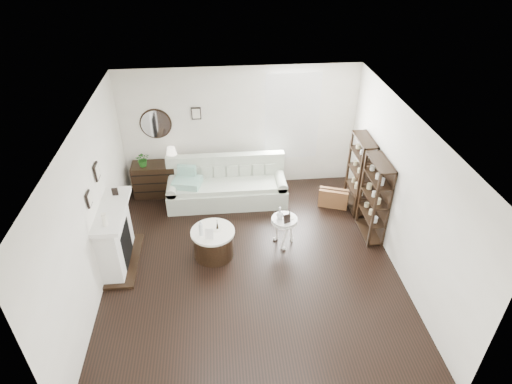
{
  "coord_description": "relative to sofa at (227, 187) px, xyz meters",
  "views": [
    {
      "loc": [
        -0.46,
        -5.6,
        5.25
      ],
      "look_at": [
        0.15,
        0.8,
        1.0
      ],
      "focal_mm": 30.0,
      "sensor_mm": 36.0,
      "label": 1
    }
  ],
  "objects": [
    {
      "name": "eiffel_drum",
      "position": [
        -0.23,
        -1.69,
        0.31
      ],
      "size": [
        0.1,
        0.1,
        0.18
      ],
      "primitive_type": null,
      "rotation": [
        0.0,
        0.0,
        -0.01
      ],
      "color": "black",
      "rests_on": "drum_table"
    },
    {
      "name": "shelf_unit_near",
      "position": [
        2.67,
        -1.43,
        0.48
      ],
      "size": [
        0.3,
        0.8,
        1.6
      ],
      "color": "black",
      "rests_on": "ground"
    },
    {
      "name": "pedestal_table",
      "position": [
        0.99,
        -1.56,
        0.21
      ],
      "size": [
        0.48,
        0.48,
        0.58
      ],
      "rotation": [
        0.0,
        0.0,
        -0.05
      ],
      "color": "white",
      "rests_on": "ground"
    },
    {
      "name": "card_frame_ped",
      "position": [
        1.01,
        -1.69,
        0.35
      ],
      "size": [
        0.14,
        0.09,
        0.17
      ],
      "primitive_type": "cube",
      "rotation": [
        -0.21,
        0.0,
        0.34
      ],
      "color": "black",
      "rests_on": "pedestal_table"
    },
    {
      "name": "card_frame_drum",
      "position": [
        -0.37,
        -1.94,
        0.32
      ],
      "size": [
        0.15,
        0.09,
        0.19
      ],
      "primitive_type": "cube",
      "rotation": [
        -0.21,
        0.0,
        -0.23
      ],
      "color": "silver",
      "rests_on": "drum_table"
    },
    {
      "name": "suitcase",
      "position": [
        2.21,
        -0.45,
        -0.12
      ],
      "size": [
        0.63,
        0.4,
        0.4
      ],
      "primitive_type": "cube",
      "rotation": [
        0.0,
        0.0,
        -0.36
      ],
      "color": "brown",
      "rests_on": "ground"
    },
    {
      "name": "table_lamp",
      "position": [
        -1.12,
        0.39,
        0.61
      ],
      "size": [
        0.25,
        0.25,
        0.38
      ],
      "primitive_type": null,
      "rotation": [
        0.0,
        0.0,
        -0.06
      ],
      "color": "white",
      "rests_on": "dresser"
    },
    {
      "name": "room",
      "position": [
        1.08,
        0.62,
        1.28
      ],
      "size": [
        5.5,
        5.5,
        5.5
      ],
      "color": "black",
      "rests_on": "ground"
    },
    {
      "name": "dresser",
      "position": [
        -1.45,
        0.39,
        0.05
      ],
      "size": [
        1.11,
        0.48,
        0.74
      ],
      "color": "black",
      "rests_on": "ground"
    },
    {
      "name": "quilt",
      "position": [
        -0.81,
        -0.12,
        0.25
      ],
      "size": [
        0.65,
        0.58,
        0.14
      ],
      "primitive_type": "cube",
      "rotation": [
        0.0,
        0.0,
        -0.26
      ],
      "color": "#289560",
      "rests_on": "sofa"
    },
    {
      "name": "fireplace",
      "position": [
        -1.97,
        -1.78,
        0.22
      ],
      "size": [
        0.5,
        1.4,
        1.84
      ],
      "color": "white",
      "rests_on": "ground"
    },
    {
      "name": "bottle_drum",
      "position": [
        -0.51,
        -1.83,
        0.37
      ],
      "size": [
        0.07,
        0.07,
        0.29
      ],
      "primitive_type": "cylinder",
      "color": "silver",
      "rests_on": "drum_table"
    },
    {
      "name": "eiffel_ped",
      "position": [
        1.09,
        -1.53,
        0.35
      ],
      "size": [
        0.12,
        0.12,
        0.18
      ],
      "primitive_type": null,
      "rotation": [
        0.0,
        0.0,
        -0.23
      ],
      "color": "black",
      "rests_on": "pedestal_table"
    },
    {
      "name": "shelf_unit_far",
      "position": [
        2.67,
        -0.53,
        0.48
      ],
      "size": [
        0.3,
        0.8,
        1.6
      ],
      "color": "black",
      "rests_on": "ground"
    },
    {
      "name": "drum_table",
      "position": [
        -0.31,
        -1.75,
        -0.05
      ],
      "size": [
        0.78,
        0.78,
        0.54
      ],
      "rotation": [
        0.0,
        0.0,
        0.34
      ],
      "color": "black",
      "rests_on": "ground"
    },
    {
      "name": "sofa",
      "position": [
        0.0,
        0.0,
        0.0
      ],
      "size": [
        2.49,
        0.86,
        0.97
      ],
      "color": "#A6B09D",
      "rests_on": "ground"
    },
    {
      "name": "flask_ped",
      "position": [
        0.91,
        -1.54,
        0.38
      ],
      "size": [
        0.13,
        0.13,
        0.24
      ],
      "primitive_type": null,
      "color": "silver",
      "rests_on": "pedestal_table"
    },
    {
      "name": "potted_plant",
      "position": [
        -1.72,
        0.35,
        0.58
      ],
      "size": [
        0.33,
        0.3,
        0.32
      ],
      "primitive_type": "imported",
      "rotation": [
        0.0,
        0.0,
        0.2
      ],
      "color": "#205F1B",
      "rests_on": "dresser"
    }
  ]
}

